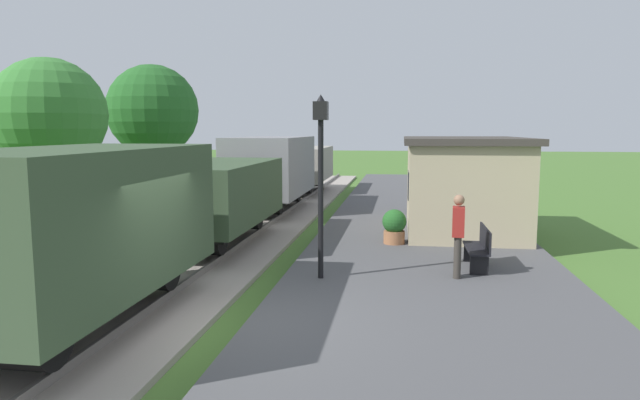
# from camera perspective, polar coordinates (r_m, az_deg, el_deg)

# --- Properties ---
(ground_plane) EXTENTS (160.00, 160.00, 0.00)m
(ground_plane) POSITION_cam_1_polar(r_m,az_deg,el_deg) (9.32, -8.69, -13.42)
(ground_plane) COLOR #47702D
(platform_slab) EXTENTS (6.00, 60.00, 0.25)m
(platform_slab) POSITION_cam_1_polar(r_m,az_deg,el_deg) (8.92, 11.95, -13.59)
(platform_slab) COLOR #4C4C4F
(platform_slab) RESTS_ON ground
(track_ballast) EXTENTS (3.80, 60.00, 0.12)m
(track_ballast) POSITION_cam_1_polar(r_m,az_deg,el_deg) (10.23, -21.93, -11.62)
(track_ballast) COLOR #9E9389
(track_ballast) RESTS_ON ground
(rail_near) EXTENTS (0.07, 60.00, 0.14)m
(rail_near) POSITION_cam_1_polar(r_m,az_deg,el_deg) (9.86, -18.28, -11.38)
(rail_near) COLOR slate
(rail_near) RESTS_ON track_ballast
(rail_far) EXTENTS (0.07, 60.00, 0.14)m
(rail_far) POSITION_cam_1_polar(r_m,az_deg,el_deg) (10.57, -25.40, -10.46)
(rail_far) COLOR slate
(rail_far) RESTS_ON track_ballast
(freight_train) EXTENTS (2.50, 26.00, 2.72)m
(freight_train) POSITION_cam_1_polar(r_m,az_deg,el_deg) (18.27, -7.62, 1.72)
(freight_train) COLOR #384C33
(freight_train) RESTS_ON rail_near
(station_hut) EXTENTS (3.50, 5.80, 2.78)m
(station_hut) POSITION_cam_1_polar(r_m,az_deg,el_deg) (17.53, 14.17, 1.66)
(station_hut) COLOR tan
(station_hut) RESTS_ON platform_slab
(bench_near_hut) EXTENTS (0.42, 1.50, 0.91)m
(bench_near_hut) POSITION_cam_1_polar(r_m,az_deg,el_deg) (12.78, 15.83, -4.60)
(bench_near_hut) COLOR black
(bench_near_hut) RESTS_ON platform_slab
(person_waiting) EXTENTS (0.27, 0.40, 1.71)m
(person_waiting) POSITION_cam_1_polar(r_m,az_deg,el_deg) (11.78, 13.80, -3.22)
(person_waiting) COLOR #38332D
(person_waiting) RESTS_ON platform_slab
(potted_planter) EXTENTS (0.64, 0.64, 0.92)m
(potted_planter) POSITION_cam_1_polar(r_m,az_deg,el_deg) (15.07, 7.53, -2.62)
(potted_planter) COLOR #9E6642
(potted_planter) RESTS_ON platform_slab
(lamp_post_near) EXTENTS (0.28, 0.28, 3.70)m
(lamp_post_near) POSITION_cam_1_polar(r_m,az_deg,el_deg) (11.23, 0.07, 4.80)
(lamp_post_near) COLOR black
(lamp_post_near) RESTS_ON platform_slab
(tree_trackside_far) EXTENTS (3.84, 3.84, 5.70)m
(tree_trackside_far) POSITION_cam_1_polar(r_m,az_deg,el_deg) (21.57, -25.73, 7.80)
(tree_trackside_far) COLOR #4C3823
(tree_trackside_far) RESTS_ON ground
(tree_field_left) EXTENTS (3.92, 3.92, 6.05)m
(tree_field_left) POSITION_cam_1_polar(r_m,az_deg,el_deg) (25.72, -16.57, 8.68)
(tree_field_left) COLOR #4C3823
(tree_field_left) RESTS_ON ground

